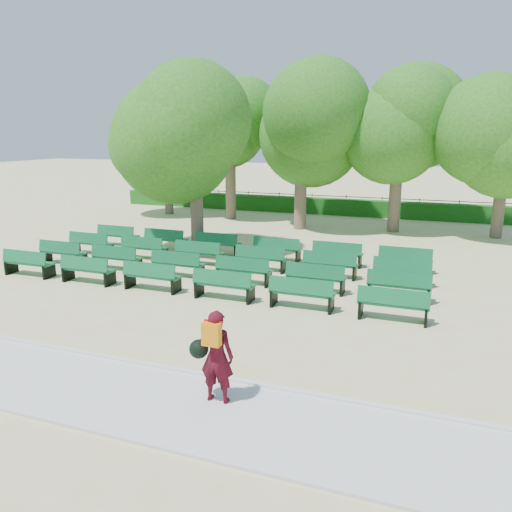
{
  "coord_description": "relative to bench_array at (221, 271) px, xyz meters",
  "views": [
    {
      "loc": [
        6.0,
        -14.03,
        4.54
      ],
      "look_at": [
        1.19,
        -1.0,
        1.1
      ],
      "focal_mm": 35.0,
      "sensor_mm": 36.0,
      "label": 1
    }
  ],
  "objects": [
    {
      "name": "ground",
      "position": [
        0.6,
        -0.53,
        -0.09
      ],
      "size": [
        120.0,
        120.0,
        0.0
      ],
      "primitive_type": "plane",
      "color": "#CEC488"
    },
    {
      "name": "paving",
      "position": [
        0.6,
        -7.93,
        -0.06
      ],
      "size": [
        30.0,
        2.2,
        0.06
      ],
      "primitive_type": "cube",
      "color": "silver",
      "rests_on": "ground"
    },
    {
      "name": "curb",
      "position": [
        0.6,
        -6.78,
        -0.04
      ],
      "size": [
        30.0,
        0.12,
        0.1
      ],
      "primitive_type": "cube",
      "color": "silver",
      "rests_on": "ground"
    },
    {
      "name": "hedge",
      "position": [
        0.6,
        13.47,
        0.36
      ],
      "size": [
        26.0,
        0.7,
        0.9
      ],
      "primitive_type": "cube",
      "color": "#1A5D19",
      "rests_on": "ground"
    },
    {
      "name": "fence",
      "position": [
        0.6,
        13.87,
        -0.09
      ],
      "size": [
        26.0,
        0.1,
        1.02
      ],
      "primitive_type": null,
      "color": "black",
      "rests_on": "ground"
    },
    {
      "name": "tree_line",
      "position": [
        0.6,
        9.47,
        -0.09
      ],
      "size": [
        21.8,
        6.8,
        7.04
      ],
      "primitive_type": null,
      "color": "#30711E",
      "rests_on": "ground"
    },
    {
      "name": "bench_array",
      "position": [
        0.0,
        0.0,
        0.0
      ],
      "size": [
        1.74,
        0.59,
        1.09
      ],
      "rotation": [
        0.0,
        0.0,
        0.03
      ],
      "color": "#116235",
      "rests_on": "ground"
    },
    {
      "name": "tree_among",
      "position": [
        -2.17,
        2.58,
        4.22
      ],
      "size": [
        4.55,
        4.55,
        6.38
      ],
      "color": "brown",
      "rests_on": "ground"
    },
    {
      "name": "person",
      "position": [
        3.27,
        -7.54,
        0.82
      ],
      "size": [
        0.78,
        0.47,
        1.64
      ],
      "rotation": [
        0.0,
        0.0,
        3.18
      ],
      "color": "#450915",
      "rests_on": "ground"
    }
  ]
}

